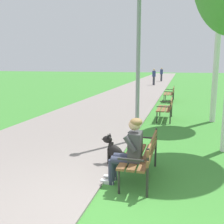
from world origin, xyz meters
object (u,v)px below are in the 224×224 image
lamp_post_near (138,58)px  pedestrian_further_distant (161,74)px  park_bench_far (170,93)px  park_bench_mid (166,107)px  person_seated_on_near_bench (129,149)px  dog_black (117,154)px  pedestrian_distant (154,77)px  park_bench_near (143,153)px

lamp_post_near → pedestrian_further_distant: (-1.24, 25.11, -1.50)m
park_bench_far → pedestrian_further_distant: size_ratio=0.91×
park_bench_mid → pedestrian_further_distant: pedestrian_further_distant is taller
person_seated_on_near_bench → dog_black: person_seated_on_near_bench is taller
park_bench_mid → person_seated_on_near_bench: (-0.33, -5.85, 0.17)m
dog_black → pedestrian_distant: 21.21m
park_bench_mid → person_seated_on_near_bench: 5.87m
park_bench_mid → pedestrian_distant: size_ratio=0.91×
park_bench_mid → park_bench_far: bearing=91.0°
park_bench_mid → dog_black: size_ratio=1.81×
park_bench_near → lamp_post_near: (-0.52, 2.46, 1.82)m
person_seated_on_near_bench → dog_black: 1.00m
pedestrian_distant → pedestrian_further_distant: size_ratio=1.00×
park_bench_mid → lamp_post_near: bearing=-101.6°
person_seated_on_near_bench → dog_black: bearing=117.5°
park_bench_near → park_bench_far: same height
lamp_post_near → pedestrian_distant: (-1.53, 19.23, -1.50)m
person_seated_on_near_bench → pedestrian_further_distant: (-1.55, 27.84, 0.16)m
park_bench_far → pedestrian_distant: 11.06m
lamp_post_near → pedestrian_distant: 19.35m
park_bench_mid → pedestrian_further_distant: (-1.88, 21.99, 0.33)m
person_seated_on_near_bench → dog_black: (-0.42, 0.80, -0.42)m
park_bench_near → pedestrian_distant: pedestrian_distant is taller
park_bench_mid → park_bench_near: bearing=-91.2°
lamp_post_near → person_seated_on_near_bench: bearing=-83.5°
person_seated_on_near_bench → park_bench_far: bearing=88.8°
dog_black → pedestrian_distant: bearing=93.8°
dog_black → lamp_post_near: bearing=86.8°
park_bench_near → park_bench_mid: 5.58m
park_bench_near → park_bench_mid: (0.12, 5.58, 0.00)m
pedestrian_further_distant → dog_black: bearing=-87.6°
park_bench_mid → pedestrian_further_distant: bearing=94.9°
lamp_post_near → park_bench_mid: bearing=78.4°
park_bench_mid → person_seated_on_near_bench: bearing=-93.2°
park_bench_mid → lamp_post_near: (-0.64, -3.12, 1.82)m
lamp_post_near → pedestrian_distant: bearing=94.6°
park_bench_near → dog_black: size_ratio=1.81×
pedestrian_further_distant → person_seated_on_near_bench: bearing=-86.8°
pedestrian_distant → person_seated_on_near_bench: bearing=-85.2°
dog_black → pedestrian_further_distant: (-1.13, 27.04, 0.58)m
dog_black → lamp_post_near: size_ratio=0.18×
park_bench_mid → dog_black: (-0.75, -5.05, -0.25)m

